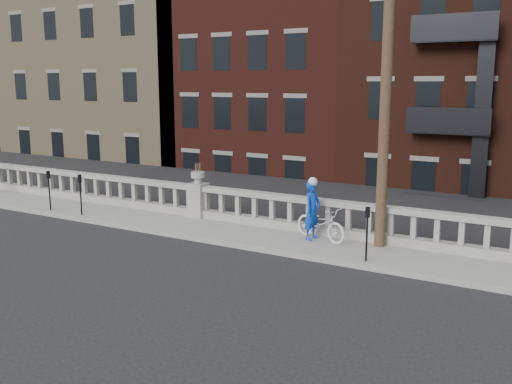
{
  "coord_description": "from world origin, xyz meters",
  "views": [
    {
      "loc": [
        10.75,
        -10.78,
        4.46
      ],
      "look_at": [
        2.61,
        3.2,
        1.34
      ],
      "focal_mm": 40.0,
      "sensor_mm": 36.0,
      "label": 1
    }
  ],
  "objects": [
    {
      "name": "parking_meter_b",
      "position": [
        -4.94,
        2.15,
        1.0
      ],
      "size": [
        0.1,
        0.09,
        1.36
      ],
      "color": "black",
      "rests_on": "sidewalk"
    },
    {
      "name": "balustrade",
      "position": [
        0.0,
        3.95,
        0.64
      ],
      "size": [
        28.0,
        0.34,
        1.03
      ],
      "color": "gray",
      "rests_on": "sidewalk"
    },
    {
      "name": "utility_pole",
      "position": [
        6.2,
        3.6,
        5.24
      ],
      "size": [
        1.6,
        0.28,
        10.0
      ],
      "color": "#422D1E",
      "rests_on": "sidewalk"
    },
    {
      "name": "ground",
      "position": [
        0.0,
        0.0,
        0.0
      ],
      "size": [
        120.0,
        120.0,
        0.0
      ],
      "primitive_type": "plane",
      "color": "black",
      "rests_on": "ground"
    },
    {
      "name": "planter_pedestal",
      "position": [
        0.0,
        3.95,
        0.83
      ],
      "size": [
        0.55,
        0.55,
        1.76
      ],
      "color": "gray",
      "rests_on": "sidewalk"
    },
    {
      "name": "lower_level",
      "position": [
        0.56,
        23.04,
        2.63
      ],
      "size": [
        80.0,
        44.0,
        20.8
      ],
      "color": "#605E59",
      "rests_on": "ground"
    },
    {
      "name": "sidewalk",
      "position": [
        0.0,
        3.0,
        0.07
      ],
      "size": [
        32.0,
        2.2,
        0.15
      ],
      "primitive_type": "cube",
      "color": "gray",
      "rests_on": "ground"
    },
    {
      "name": "parking_meter_c",
      "position": [
        -3.44,
        2.15,
        1.0
      ],
      "size": [
        0.1,
        0.09,
        1.36
      ],
      "color": "black",
      "rests_on": "sidewalk"
    },
    {
      "name": "bicycle",
      "position": [
        4.57,
        3.4,
        0.62
      ],
      "size": [
        1.88,
        1.2,
        0.93
      ],
      "primitive_type": "imported",
      "rotation": [
        0.0,
        0.0,
        1.21
      ],
      "color": "white",
      "rests_on": "sidewalk"
    },
    {
      "name": "parking_meter_d",
      "position": [
        6.34,
        2.15,
        1.0
      ],
      "size": [
        0.1,
        0.09,
        1.36
      ],
      "color": "black",
      "rests_on": "sidewalk"
    },
    {
      "name": "cyclist",
      "position": [
        4.35,
        3.32,
        0.97
      ],
      "size": [
        0.47,
        0.65,
        1.64
      ],
      "primitive_type": "imported",
      "rotation": [
        0.0,
        0.0,
        1.44
      ],
      "color": "#0C3EC2",
      "rests_on": "sidewalk"
    }
  ]
}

